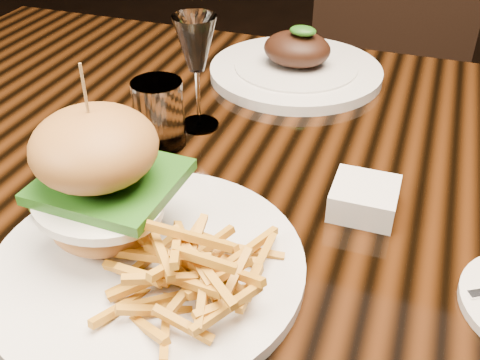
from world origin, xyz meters
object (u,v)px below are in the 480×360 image
(far_dish, at_px, (296,67))
(chair_far, at_px, (386,65))
(dining_table, at_px, (304,213))
(burger_plate, at_px, (137,226))
(wine_glass, at_px, (196,48))

(far_dish, xyz_separation_m, chair_far, (0.11, 0.61, -0.23))
(dining_table, xyz_separation_m, chair_far, (0.02, 0.89, -0.13))
(burger_plate, bearing_deg, dining_table, 77.62)
(burger_plate, bearing_deg, chair_far, 97.18)
(dining_table, bearing_deg, burger_plate, -116.77)
(far_dish, relative_size, chair_far, 0.32)
(dining_table, xyz_separation_m, wine_glass, (-0.18, 0.06, 0.20))
(burger_plate, relative_size, far_dish, 1.09)
(burger_plate, relative_size, wine_glass, 1.95)
(dining_table, distance_m, chair_far, 0.90)
(far_dish, bearing_deg, wine_glass, -112.49)
(dining_table, xyz_separation_m, burger_plate, (-0.12, -0.24, 0.13))
(wine_glass, bearing_deg, chair_far, 76.20)
(wine_glass, relative_size, far_dish, 0.56)
(dining_table, bearing_deg, wine_glass, 162.37)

